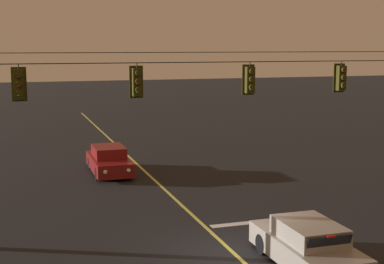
# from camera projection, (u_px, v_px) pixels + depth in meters

# --- Properties ---
(ground_plane) EXTENTS (180.00, 180.00, 0.00)m
(ground_plane) POSITION_uv_depth(u_px,v_px,m) (234.00, 253.00, 17.76)
(ground_plane) COLOR black
(lane_centre_stripe) EXTENTS (0.14, 60.00, 0.01)m
(lane_centre_stripe) POSITION_uv_depth(u_px,v_px,m) (159.00, 185.00, 26.52)
(lane_centre_stripe) COLOR #D1C64C
(lane_centre_stripe) RESTS_ON ground
(stop_bar_paint) EXTENTS (3.40, 0.36, 0.01)m
(stop_bar_paint) POSITION_uv_depth(u_px,v_px,m) (254.00, 222.00, 20.89)
(stop_bar_paint) COLOR silver
(stop_bar_paint) RESTS_ON ground
(signal_span_assembly) EXTENTS (18.69, 0.32, 7.28)m
(signal_span_assembly) POSITION_uv_depth(u_px,v_px,m) (201.00, 121.00, 20.31)
(signal_span_assembly) COLOR #423021
(signal_span_assembly) RESTS_ON ground
(traffic_light_leftmost) EXTENTS (0.48, 0.41, 1.22)m
(traffic_light_leftmost) POSITION_uv_depth(u_px,v_px,m) (19.00, 84.00, 18.20)
(traffic_light_leftmost) COLOR black
(traffic_light_left_inner) EXTENTS (0.48, 0.41, 1.22)m
(traffic_light_left_inner) POSITION_uv_depth(u_px,v_px,m) (137.00, 82.00, 19.37)
(traffic_light_left_inner) COLOR black
(traffic_light_centre) EXTENTS (0.48, 0.41, 1.22)m
(traffic_light_centre) POSITION_uv_depth(u_px,v_px,m) (250.00, 80.00, 20.65)
(traffic_light_centre) COLOR black
(traffic_light_right_inner) EXTENTS (0.48, 0.41, 1.22)m
(traffic_light_right_inner) POSITION_uv_depth(u_px,v_px,m) (341.00, 78.00, 21.80)
(traffic_light_right_inner) COLOR black
(car_waiting_near_lane) EXTENTS (1.80, 4.33, 1.39)m
(car_waiting_near_lane) POSITION_uv_depth(u_px,v_px,m) (307.00, 246.00, 16.58)
(car_waiting_near_lane) COLOR gray
(car_waiting_near_lane) RESTS_ON ground
(car_oncoming_lead) EXTENTS (1.80, 4.42, 1.39)m
(car_oncoming_lead) POSITION_uv_depth(u_px,v_px,m) (109.00, 161.00, 28.82)
(car_oncoming_lead) COLOR maroon
(car_oncoming_lead) RESTS_ON ground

